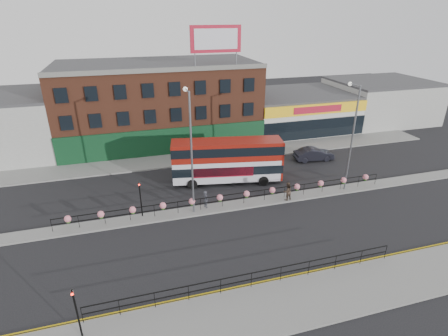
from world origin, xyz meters
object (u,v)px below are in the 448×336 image
object	(u,v)px
lamp_column_east	(352,130)
car	(314,154)
double_decker_bus	(228,157)
lamp_column_west	(191,143)
pedestrian_a	(206,199)
pedestrian_b	(287,191)

from	to	relation	value
lamp_column_east	car	bearing A→B (deg)	83.17
double_decker_bus	car	bearing A→B (deg)	12.94
lamp_column_west	car	bearing A→B (deg)	25.07
car	pedestrian_a	xyz separation A→B (m)	(-14.80, -7.30, 0.20)
pedestrian_b	lamp_column_west	world-z (taller)	lamp_column_west
pedestrian_a	pedestrian_b	size ratio (longest dim) A/B	0.92
car	pedestrian_b	distance (m)	10.86
double_decker_bus	lamp_column_east	xyz separation A→B (m)	(10.49, -4.77, 3.40)
double_decker_bus	pedestrian_a	distance (m)	6.07
double_decker_bus	lamp_column_east	distance (m)	12.02
pedestrian_b	lamp_column_west	bearing A→B (deg)	-17.21
double_decker_bus	lamp_column_east	size ratio (longest dim) A/B	1.12
pedestrian_b	lamp_column_west	distance (m)	10.22
car	pedestrian_a	distance (m)	16.50
double_decker_bus	car	xyz separation A→B (m)	(11.38, 2.61, -1.98)
car	lamp_column_west	xyz separation A→B (m)	(-15.96, -7.47, 5.62)
car	pedestrian_b	world-z (taller)	pedestrian_b
lamp_column_west	lamp_column_east	xyz separation A→B (m)	(15.08, 0.08, -0.23)
car	pedestrian_b	xyz separation A→B (m)	(-7.27, -8.05, 0.26)
double_decker_bus	lamp_column_west	world-z (taller)	lamp_column_west
lamp_column_west	double_decker_bus	bearing A→B (deg)	46.65
pedestrian_a	lamp_column_west	world-z (taller)	lamp_column_west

